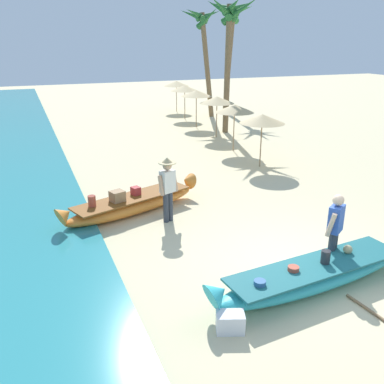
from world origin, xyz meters
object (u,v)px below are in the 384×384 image
Objects in this scene: person_vendor_hatted at (168,185)px; palm_tree_leaning_seaward at (230,24)px; boat_orange_midground at (133,204)px; palm_tree_tall_inland at (203,31)px; boat_cyan_foreground at (316,274)px; palm_tree_mid_cluster at (232,25)px; cooler_box at (230,322)px; person_tourist_customer at (335,228)px.

person_vendor_hatted is 0.27× the size of palm_tree_leaning_seaward.
palm_tree_tall_inland is (7.58, 12.95, 4.54)m from boat_orange_midground.
boat_cyan_foreground is at bearing -67.80° from person_vendor_hatted.
person_vendor_hatted is at bearing -121.90° from palm_tree_mid_cluster.
palm_tree_mid_cluster is at bearing 61.84° from palm_tree_leaning_seaward.
cooler_box is at bearing -111.98° from palm_tree_tall_inland.
palm_tree_tall_inland is 13.75× the size of cooler_box.
person_tourist_customer is 13.97m from palm_tree_leaning_seaward.
palm_tree_mid_cluster reaches higher than cooler_box.
palm_tree_leaning_seaward reaches higher than person_vendor_hatted.
person_vendor_hatted reaches higher than person_tourist_customer.
palm_tree_mid_cluster is 14.51× the size of cooler_box.
cooler_box is at bearing -116.77° from palm_tree_mid_cluster.
palm_tree_tall_inland is (6.87, 13.80, 3.84)m from person_vendor_hatted.
boat_cyan_foreground is 14.75m from palm_tree_leaning_seaward.
person_vendor_hatted reaches higher than cooler_box.
boat_cyan_foreground is 1.03m from person_tourist_customer.
cooler_box is at bearing -116.19° from palm_tree_leaning_seaward.
boat_cyan_foreground is 10.61× the size of cooler_box.
person_tourist_customer is (2.98, -4.30, 0.63)m from boat_orange_midground.
person_tourist_customer is 3.02m from cooler_box.
palm_tree_tall_inland is at bearing 82.24° from palm_tree_leaning_seaward.
boat_cyan_foreground is 5.25m from boat_orange_midground.
boat_orange_midground is 1.31m from person_vendor_hatted.
palm_tree_mid_cluster reaches higher than palm_tree_tall_inland.
palm_tree_leaning_seaward is at bearing 70.42° from boat_cyan_foreground.
person_tourist_customer is 0.26× the size of palm_tree_tall_inland.
palm_tree_leaning_seaward reaches higher than boat_orange_midground.
cooler_box is (-7.36, -18.24, -4.65)m from palm_tree_tall_inland.
palm_tree_mid_cluster is at bearing 69.14° from person_tourist_customer.
person_vendor_hatted is at bearing 104.42° from cooler_box.
boat_orange_midground is 2.48× the size of person_vendor_hatted.
boat_cyan_foreground is 2.96× the size of person_tourist_customer.
boat_orange_midground is at bearing -120.34° from palm_tree_tall_inland.
cooler_box is at bearing -96.27° from person_vendor_hatted.
boat_orange_midground is at bearing -129.59° from palm_tree_leaning_seaward.
cooler_box is (-2.07, -0.57, -0.09)m from boat_cyan_foreground.
boat_orange_midground is at bearing 115.85° from boat_cyan_foreground.
palm_tree_tall_inland is at bearing 88.72° from cooler_box.
palm_tree_mid_cluster reaches higher than boat_cyan_foreground.
person_tourist_customer reaches higher than boat_cyan_foreground.
person_vendor_hatted is at bearing 112.20° from boat_cyan_foreground.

